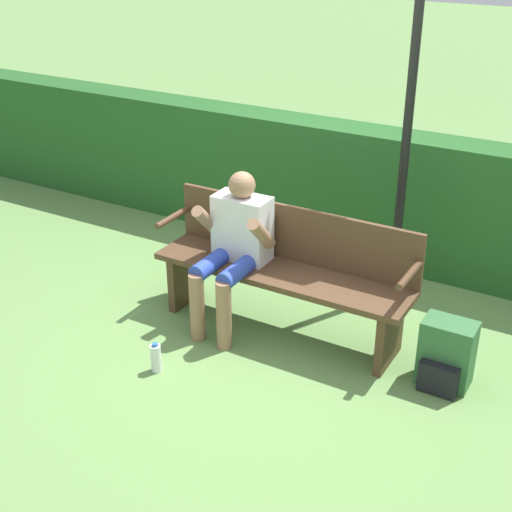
{
  "coord_description": "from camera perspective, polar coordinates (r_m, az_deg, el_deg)",
  "views": [
    {
      "loc": [
        2.11,
        -4.03,
        2.87
      ],
      "look_at": [
        -0.15,
        -0.1,
        0.62
      ],
      "focal_mm": 50.0,
      "sensor_mm": 36.0,
      "label": 1
    }
  ],
  "objects": [
    {
      "name": "ground_plane",
      "position": [
        5.38,
        1.93,
        -5.88
      ],
      "size": [
        40.0,
        40.0,
        0.0
      ],
      "primitive_type": "plane",
      "color": "#668E4C"
    },
    {
      "name": "hedge_back",
      "position": [
        6.35,
        8.47,
        4.98
      ],
      "size": [
        12.0,
        0.39,
        1.17
      ],
      "color": "#235623",
      "rests_on": "ground"
    },
    {
      "name": "park_bench",
      "position": [
        5.18,
        2.35,
        -0.96
      ],
      "size": [
        1.93,
        0.45,
        0.92
      ],
      "color": "#513823",
      "rests_on": "ground"
    },
    {
      "name": "person_seated",
      "position": [
        5.16,
        -1.76,
        1.04
      ],
      "size": [
        0.55,
        0.62,
        1.17
      ],
      "color": "silver",
      "rests_on": "ground"
    },
    {
      "name": "backpack",
      "position": [
        4.86,
        14.94,
        -7.7
      ],
      "size": [
        0.34,
        0.3,
        0.46
      ],
      "color": "#336638",
      "rests_on": "ground"
    },
    {
      "name": "water_bottle",
      "position": [
        4.93,
        -8.01,
        -8.07
      ],
      "size": [
        0.07,
        0.07,
        0.22
      ],
      "color": "white",
      "rests_on": "ground"
    },
    {
      "name": "signpost",
      "position": [
        5.36,
        12.2,
        12.05
      ],
      "size": [
        0.48,
        0.09,
        2.76
      ],
      "color": "black",
      "rests_on": "ground"
    }
  ]
}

